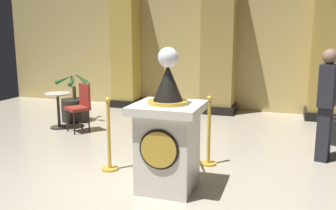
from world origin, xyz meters
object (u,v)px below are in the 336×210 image
at_px(bystander_guest, 326,102).
at_px(stanchion_far, 109,145).
at_px(cafe_table, 58,106).
at_px(cafe_chair_red, 81,103).
at_px(stanchion_near, 209,141).
at_px(pedestal_clock, 168,136).
at_px(potted_palm_left, 75,107).

bearing_deg(bystander_guest, stanchion_far, -154.54).
relative_size(bystander_guest, cafe_table, 2.32).
bearing_deg(cafe_chair_red, stanchion_near, -21.61).
xyz_separation_m(stanchion_near, cafe_table, (-3.44, 1.21, 0.10)).
height_order(cafe_table, cafe_chair_red, cafe_chair_red).
distance_m(cafe_table, cafe_chair_red, 0.61).
relative_size(stanchion_far, cafe_table, 1.44).
distance_m(pedestal_clock, stanchion_far, 1.12).
height_order(stanchion_far, potted_palm_left, potted_palm_left).
bearing_deg(stanchion_near, potted_palm_left, 151.48).
bearing_deg(pedestal_clock, cafe_chair_red, 139.69).
height_order(pedestal_clock, cafe_chair_red, pedestal_clock).
distance_m(potted_palm_left, cafe_chair_red, 1.01).
height_order(stanchion_near, cafe_table, stanchion_near).
bearing_deg(pedestal_clock, cafe_table, 144.40).
xyz_separation_m(bystander_guest, cafe_table, (-5.09, 0.46, -0.45)).
relative_size(stanchion_near, stanchion_far, 0.99).
bearing_deg(potted_palm_left, bystander_guest, -12.48).
bearing_deg(cafe_table, cafe_chair_red, -8.30).
height_order(bystander_guest, cafe_table, bystander_guest).
height_order(potted_palm_left, bystander_guest, bystander_guest).
height_order(stanchion_far, cafe_table, stanchion_far).
bearing_deg(potted_palm_left, pedestal_clock, -42.66).
distance_m(stanchion_near, bystander_guest, 1.90).
relative_size(stanchion_near, potted_palm_left, 0.93).
height_order(pedestal_clock, bystander_guest, pedestal_clock).
relative_size(pedestal_clock, bystander_guest, 1.03).
distance_m(stanchion_near, cafe_table, 3.65).
height_order(potted_palm_left, cafe_table, potted_palm_left).
bearing_deg(cafe_table, pedestal_clock, -35.60).
bearing_deg(stanchion_far, stanchion_near, 26.67).
xyz_separation_m(pedestal_clock, cafe_chair_red, (-2.54, 2.16, -0.11)).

